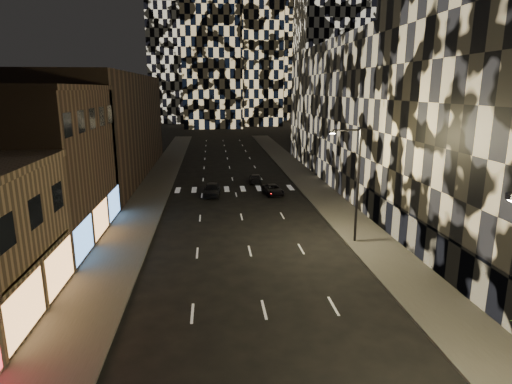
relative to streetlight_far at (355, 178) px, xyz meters
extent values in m
cube|color=#47443F|center=(-18.35, 20.00, -5.28)|extent=(4.00, 120.00, 0.15)
cube|color=#47443F|center=(1.65, 20.00, -5.28)|extent=(4.00, 120.00, 0.15)
cube|color=#4C4C47|center=(-16.25, 20.00, -5.28)|extent=(0.20, 120.00, 0.15)
cube|color=#4C4C47|center=(-0.45, 20.00, -5.28)|extent=(0.20, 120.00, 0.15)
cube|color=#483629|center=(-25.35, 3.50, 0.65)|extent=(10.00, 15.00, 12.00)
cube|color=#483629|center=(-25.35, 30.00, 1.65)|extent=(10.00, 40.00, 14.00)
cube|color=#383838|center=(3.95, -5.50, -3.85)|extent=(0.60, 25.00, 3.00)
cube|color=#232326|center=(11.65, 27.00, 3.65)|extent=(16.00, 40.00, 18.00)
cylinder|color=black|center=(0.25, 0.00, -0.70)|extent=(0.20, 0.20, 9.00)
cylinder|color=black|center=(-0.85, 0.00, 3.70)|extent=(2.20, 0.14, 0.14)
cube|color=black|center=(-1.95, 0.00, 3.58)|extent=(0.50, 0.25, 0.18)
cube|color=#FFEAB2|center=(-1.95, 0.00, 3.46)|extent=(0.35, 0.18, 0.06)
imported|color=black|center=(-11.17, 16.71, -4.59)|extent=(2.04, 4.54, 1.52)
imported|color=black|center=(-5.43, 23.24, -4.77)|extent=(1.96, 4.15, 1.17)
imported|color=black|center=(-4.07, 16.55, -4.77)|extent=(2.48, 4.43, 1.17)
camera|label=1|loc=(-11.06, -31.64, 6.74)|focal=30.00mm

